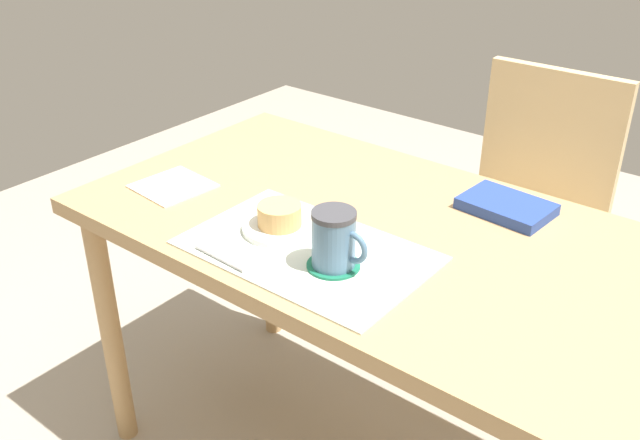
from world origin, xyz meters
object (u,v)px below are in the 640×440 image
(wooden_chair, at_px, (524,212))
(small_book, at_px, (506,206))
(pastry_plate, at_px, (280,227))
(pastry, at_px, (280,215))
(coffee_mug, at_px, (335,239))
(dining_table, at_px, (386,262))

(wooden_chair, bearing_deg, small_book, 104.94)
(wooden_chair, distance_m, small_book, 0.52)
(pastry_plate, height_order, small_book, small_book)
(pastry, relative_size, coffee_mug, 0.77)
(pastry_plate, distance_m, pastry, 0.03)
(wooden_chair, height_order, coffee_mug, wooden_chair)
(dining_table, bearing_deg, pastry, -137.87)
(pastry, distance_m, coffee_mug, 0.17)
(wooden_chair, bearing_deg, coffee_mug, 87.83)
(coffee_mug, distance_m, small_book, 0.43)
(pastry, bearing_deg, wooden_chair, 77.05)
(wooden_chair, relative_size, pastry, 9.74)
(small_book, bearing_deg, wooden_chair, 110.37)
(pastry, xyz_separation_m, coffee_mug, (0.17, -0.04, 0.02))
(coffee_mug, bearing_deg, pastry_plate, 166.38)
(small_book, bearing_deg, pastry_plate, -126.53)
(wooden_chair, relative_size, small_book, 4.71)
(coffee_mug, bearing_deg, pastry, 166.38)
(coffee_mug, relative_size, small_book, 0.63)
(pastry_plate, xyz_separation_m, coffee_mug, (0.17, -0.04, 0.05))
(pastry, relative_size, small_book, 0.48)
(dining_table, height_order, small_book, small_book)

